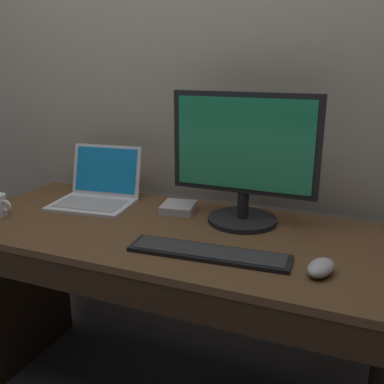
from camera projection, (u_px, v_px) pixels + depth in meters
name	position (u px, v px, depth m)	size (l,w,h in m)	color
desk	(168.00, 295.00, 1.57)	(1.51, 0.65, 0.76)	brown
laptop_white	(98.00, 191.00, 1.76)	(0.34, 0.32, 0.22)	white
external_monitor	(244.00, 161.00, 1.49)	(0.51, 0.25, 0.46)	black
wired_keyboard	(209.00, 253.00, 1.29)	(0.49, 0.14, 0.01)	black
computer_mouse	(321.00, 268.00, 1.17)	(0.06, 0.11, 0.04)	#B7B7BC
external_drive_box	(179.00, 208.00, 1.67)	(0.12, 0.13, 0.03)	silver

